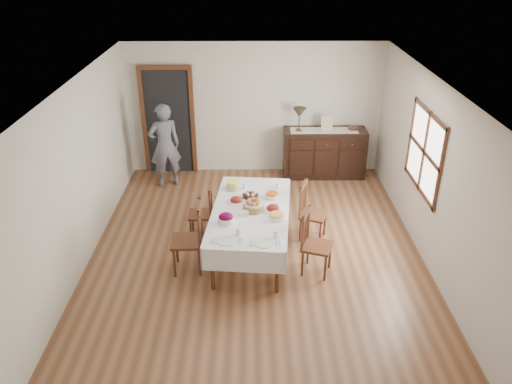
{
  "coord_description": "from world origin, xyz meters",
  "views": [
    {
      "loc": [
        -0.06,
        -6.46,
        4.29
      ],
      "look_at": [
        0.0,
        0.1,
        0.95
      ],
      "focal_mm": 35.0,
      "sensor_mm": 36.0,
      "label": 1
    }
  ],
  "objects_px": {
    "person": "(165,143)",
    "chair_right_near": "(314,242)",
    "table_lamp": "(299,113)",
    "chair_right_far": "(310,211)",
    "chair_left_near": "(191,237)",
    "chair_left_far": "(203,211)",
    "dining_table": "(251,215)",
    "sideboard": "(324,153)"
  },
  "relations": [
    {
      "from": "person",
      "to": "chair_right_near",
      "type": "bearing_deg",
      "value": 108.05
    },
    {
      "from": "person",
      "to": "chair_right_far",
      "type": "bearing_deg",
      "value": 119.46
    },
    {
      "from": "sideboard",
      "to": "person",
      "type": "height_order",
      "value": "person"
    },
    {
      "from": "sideboard",
      "to": "table_lamp",
      "type": "relative_size",
      "value": 3.49
    },
    {
      "from": "chair_left_near",
      "to": "chair_right_near",
      "type": "height_order",
      "value": "chair_left_near"
    },
    {
      "from": "sideboard",
      "to": "chair_left_near",
      "type": "bearing_deg",
      "value": -125.83
    },
    {
      "from": "chair_left_far",
      "to": "table_lamp",
      "type": "bearing_deg",
      "value": 142.51
    },
    {
      "from": "chair_left_far",
      "to": "table_lamp",
      "type": "relative_size",
      "value": 1.93
    },
    {
      "from": "chair_left_far",
      "to": "person",
      "type": "xyz_separation_m",
      "value": [
        -0.87,
        1.89,
        0.42
      ]
    },
    {
      "from": "sideboard",
      "to": "dining_table",
      "type": "bearing_deg",
      "value": -117.65
    },
    {
      "from": "chair_right_near",
      "to": "table_lamp",
      "type": "relative_size",
      "value": 2.1
    },
    {
      "from": "dining_table",
      "to": "table_lamp",
      "type": "xyz_separation_m",
      "value": [
        0.93,
        2.75,
        0.66
      ]
    },
    {
      "from": "dining_table",
      "to": "chair_right_near",
      "type": "relative_size",
      "value": 2.35
    },
    {
      "from": "chair_right_far",
      "to": "chair_left_near",
      "type": "bearing_deg",
      "value": 135.34
    },
    {
      "from": "chair_right_near",
      "to": "table_lamp",
      "type": "bearing_deg",
      "value": 18.91
    },
    {
      "from": "table_lamp",
      "to": "sideboard",
      "type": "bearing_deg",
      "value": 4.15
    },
    {
      "from": "dining_table",
      "to": "chair_right_near",
      "type": "xyz_separation_m",
      "value": [
        0.89,
        -0.49,
        -0.17
      ]
    },
    {
      "from": "sideboard",
      "to": "person",
      "type": "distance_m",
      "value": 3.13
    },
    {
      "from": "person",
      "to": "table_lamp",
      "type": "height_order",
      "value": "person"
    },
    {
      "from": "chair_left_near",
      "to": "chair_right_far",
      "type": "distance_m",
      "value": 1.97
    },
    {
      "from": "table_lamp",
      "to": "chair_left_near",
      "type": "bearing_deg",
      "value": -119.42
    },
    {
      "from": "chair_right_near",
      "to": "sideboard",
      "type": "height_order",
      "value": "chair_right_near"
    },
    {
      "from": "chair_left_near",
      "to": "table_lamp",
      "type": "bearing_deg",
      "value": 148.55
    },
    {
      "from": "person",
      "to": "chair_left_far",
      "type": "bearing_deg",
      "value": 91.5
    },
    {
      "from": "dining_table",
      "to": "sideboard",
      "type": "relative_size",
      "value": 1.42
    },
    {
      "from": "chair_right_near",
      "to": "chair_right_far",
      "type": "relative_size",
      "value": 1.02
    },
    {
      "from": "chair_left_far",
      "to": "chair_right_near",
      "type": "distance_m",
      "value": 1.91
    },
    {
      "from": "chair_left_far",
      "to": "dining_table",
      "type": "bearing_deg",
      "value": 56.22
    },
    {
      "from": "chair_right_near",
      "to": "dining_table",
      "type": "bearing_deg",
      "value": 81.0
    },
    {
      "from": "chair_right_far",
      "to": "dining_table",
      "type": "bearing_deg",
      "value": 134.62
    },
    {
      "from": "chair_right_far",
      "to": "person",
      "type": "relative_size",
      "value": 0.55
    },
    {
      "from": "sideboard",
      "to": "chair_right_near",
      "type": "bearing_deg",
      "value": -99.94
    },
    {
      "from": "dining_table",
      "to": "person",
      "type": "distance_m",
      "value": 2.88
    },
    {
      "from": "chair_left_near",
      "to": "chair_left_far",
      "type": "relative_size",
      "value": 1.18
    },
    {
      "from": "person",
      "to": "table_lamp",
      "type": "distance_m",
      "value": 2.62
    },
    {
      "from": "chair_right_near",
      "to": "chair_right_far",
      "type": "bearing_deg",
      "value": 16.66
    },
    {
      "from": "dining_table",
      "to": "chair_left_far",
      "type": "relative_size",
      "value": 2.56
    },
    {
      "from": "chair_right_far",
      "to": "table_lamp",
      "type": "height_order",
      "value": "table_lamp"
    },
    {
      "from": "sideboard",
      "to": "person",
      "type": "relative_size",
      "value": 0.92
    },
    {
      "from": "chair_left_near",
      "to": "chair_right_far",
      "type": "height_order",
      "value": "chair_left_near"
    },
    {
      "from": "dining_table",
      "to": "chair_right_near",
      "type": "bearing_deg",
      "value": -23.53
    },
    {
      "from": "chair_left_far",
      "to": "sideboard",
      "type": "distance_m",
      "value": 3.19
    }
  ]
}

